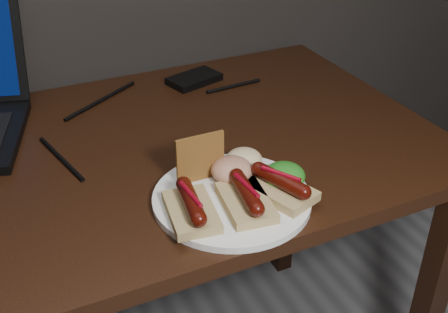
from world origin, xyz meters
name	(u,v)px	position (x,y,z in m)	size (l,w,h in m)	color
desk	(83,203)	(0.00, 1.38, 0.66)	(1.40, 0.70, 0.75)	black
hard_drive	(194,79)	(0.33, 1.62, 0.76)	(0.12, 0.07, 0.02)	black
desk_cables	(42,135)	(-0.04, 1.51, 0.75)	(1.02, 0.36, 0.01)	black
plate	(232,198)	(0.21, 1.16, 0.76)	(0.26, 0.26, 0.01)	white
bread_sausage_left	(191,207)	(0.13, 1.13, 0.78)	(0.09, 0.12, 0.04)	tan
bread_sausage_center	(246,198)	(0.21, 1.12, 0.78)	(0.09, 0.12, 0.04)	tan
bread_sausage_right	(280,186)	(0.28, 1.12, 0.78)	(0.10, 0.13, 0.04)	tan
crispbread	(200,158)	(0.18, 1.22, 0.80)	(0.09, 0.01, 0.09)	#9F682B
salad_greens	(284,176)	(0.30, 1.14, 0.78)	(0.07, 0.07, 0.04)	#1B5611
salsa_mound	(232,170)	(0.23, 1.20, 0.78)	(0.07, 0.07, 0.04)	maroon
coleslaw_mound	(244,159)	(0.26, 1.22, 0.78)	(0.06, 0.06, 0.04)	silver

